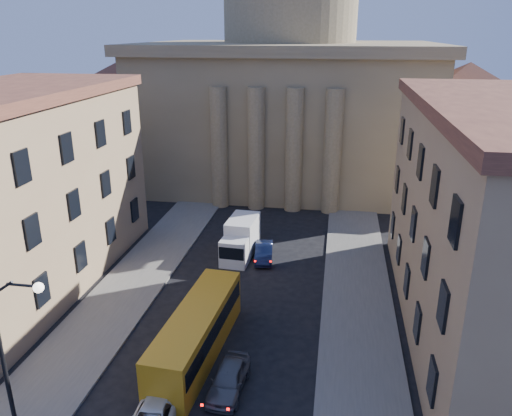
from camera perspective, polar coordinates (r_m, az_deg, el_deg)
The scene contains 10 objects.
sidewalk_left at distance 35.35m, azimuth -17.64°, elevation -12.67°, with size 5.00×60.00×0.15m, color #595751.
sidewalk_right at distance 32.10m, azimuth 11.80°, elevation -15.70°, with size 5.00×60.00×0.15m, color #595751.
church at distance 64.37m, azimuth 3.72°, elevation 13.79°, with size 68.02×28.76×36.60m.
building_left at distance 39.82m, azimuth -27.18°, elevation 1.38°, with size 11.60×26.60×14.70m.
building_right at distance 33.88m, azimuth 26.97°, elevation -1.54°, with size 11.60×26.60×14.70m.
street_lamp at distance 24.84m, azimuth -26.10°, elevation -14.59°, with size 2.62×0.44×8.83m.
car_right_far at distance 28.43m, azimuth -3.14°, elevation -18.91°, with size 1.72×4.27×1.46m, color #515156.
car_right_distant at distance 42.45m, azimuth 0.90°, elevation -5.06°, with size 1.44×4.12×1.36m, color black.
city_bus at distance 30.62m, azimuth -6.75°, elevation -13.82°, with size 3.17×10.82×3.01m.
box_truck at distance 42.95m, azimuth -1.79°, elevation -3.59°, with size 2.60×5.83×3.13m.
Camera 1 is at (6.44, -8.24, 18.45)m, focal length 35.00 mm.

